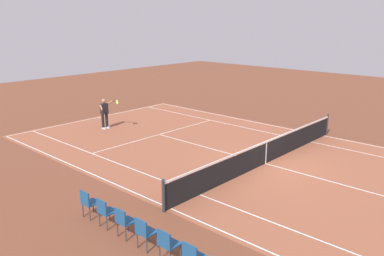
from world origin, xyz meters
The scene contains 12 objects.
ground_plane centered at (0.00, 0.00, 0.00)m, with size 60.00×60.00×0.00m, color brown.
court_slab centered at (0.00, 0.00, 0.00)m, with size 24.20×11.40×0.00m, color #935138.
court_line_markings centered at (0.00, 0.00, 0.00)m, with size 23.85×11.05×0.01m.
tennis_net centered at (0.00, 0.00, 0.49)m, with size 0.10×11.70×1.08m.
tennis_player_near centered at (9.44, 1.16, 0.93)m, with size 1.09×0.78×1.70m.
tennis_ball centered at (0.34, -0.62, 0.03)m, with size 0.07×0.07×0.07m, color #CCE01E.
spectator_chair_1 centered at (-2.83, 7.56, 0.52)m, with size 0.44×0.44×0.88m.
spectator_chair_2 centered at (-1.99, 7.56, 0.52)m, with size 0.44×0.44×0.88m.
spectator_chair_3 centered at (-1.14, 7.56, 0.52)m, with size 0.44×0.44×0.88m.
spectator_chair_4 centered at (-0.30, 7.56, 0.52)m, with size 0.44×0.44×0.88m.
spectator_chair_5 centered at (0.54, 7.56, 0.52)m, with size 0.44×0.44×0.88m.
spectator_chair_6 centered at (1.38, 7.56, 0.52)m, with size 0.44×0.44×0.88m.
Camera 1 is at (-8.21, 13.49, 5.75)m, focal length 37.29 mm.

